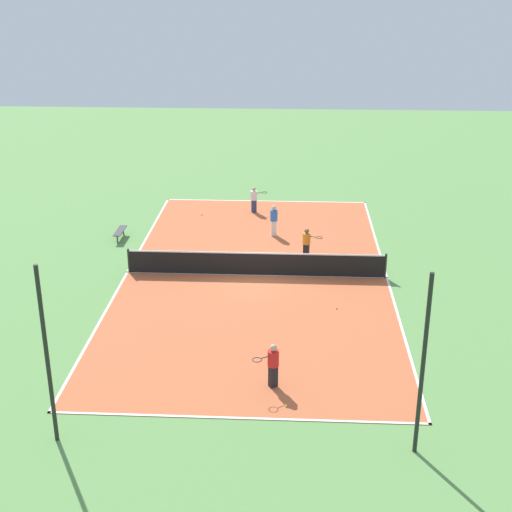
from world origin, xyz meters
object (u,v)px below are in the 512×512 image
bench (120,232)px  tennis_ball_midcourt (286,406)px  player_center_orange (307,242)px  tennis_ball_near_net (336,308)px  player_near_white (254,198)px  tennis_net (256,263)px  player_coach_red (273,363)px  fence_post_back_right (47,357)px  tennis_ball_right_alley (202,215)px  fence_post_back_left (423,367)px  player_near_blue (274,219)px

bench → tennis_ball_midcourt: bench is taller
player_center_orange → tennis_ball_near_net: (-1.11, 5.16, -0.78)m
player_near_white → tennis_net: bearing=-104.3°
player_coach_red → player_center_orange: 10.94m
fence_post_back_right → tennis_ball_midcourt: bearing=-163.3°
tennis_ball_midcourt → player_near_white: bearing=-83.9°
tennis_ball_right_alley → fence_post_back_left: size_ratio=0.01×
player_center_orange → fence_post_back_right: 15.80m
tennis_ball_near_net → bench: bearing=-35.6°
tennis_ball_near_net → fence_post_back_right: 12.37m
tennis_ball_midcourt → tennis_ball_right_alley: bearing=-75.0°
tennis_net → tennis_ball_right_alley: 8.61m
tennis_ball_midcourt → fence_post_back_right: bearing=16.7°
bench → player_near_white: bearing=125.1°
player_coach_red → fence_post_back_left: fence_post_back_left is taller
bench → player_near_white: player_near_white is taller
player_center_orange → fence_post_back_right: bearing=-99.3°
fence_post_back_left → fence_post_back_right: (10.01, 0.00, 0.00)m
player_near_blue → fence_post_back_left: size_ratio=0.29×
bench → fence_post_back_right: bearing=6.8°
fence_post_back_right → player_coach_red: bearing=-153.0°
player_near_blue → tennis_ball_right_alley: size_ratio=22.95×
player_center_orange → tennis_ball_near_net: 5.34m
tennis_ball_right_alley → fence_post_back_right: bearing=85.3°
player_center_orange → tennis_net: bearing=-120.0°
tennis_ball_near_net → tennis_net: bearing=-43.8°
fence_post_back_left → tennis_ball_near_net: bearing=-79.1°
player_coach_red → player_near_blue: (0.37, -13.88, 0.03)m
player_near_white → tennis_ball_midcourt: bearing=-101.9°
tennis_ball_right_alley → tennis_ball_midcourt: 18.57m
fence_post_back_left → player_coach_red: bearing=-37.4°
tennis_ball_right_alley → fence_post_back_left: bearing=112.8°
player_coach_red → tennis_ball_right_alley: bearing=-110.6°
bench → tennis_ball_right_alley: bench is taller
player_near_blue → tennis_ball_right_alley: 5.02m
tennis_ball_near_net → tennis_ball_right_alley: size_ratio=1.00×
player_near_blue → player_near_white: size_ratio=1.11×
player_coach_red → player_near_blue: 13.88m
tennis_net → fence_post_back_left: (-5.00, 11.96, 2.11)m
bench → tennis_ball_near_net: bearing=54.4°
player_near_blue → tennis_ball_midcourt: player_near_blue is taller
bench → tennis_ball_midcourt: size_ratio=22.66×
player_near_white → fence_post_back_right: (4.45, 20.57, 1.87)m
tennis_ball_right_alley → tennis_ball_midcourt: (-4.80, 17.94, 0.00)m
player_near_white → tennis_ball_near_net: bearing=-89.8°
tennis_net → player_near_blue: 5.03m
player_near_blue → tennis_ball_right_alley: player_near_blue is taller
player_near_blue → fence_post_back_right: size_ratio=0.29×
player_coach_red → tennis_ball_midcourt: (-0.44, 1.13, -0.81)m
player_near_blue → tennis_ball_right_alley: (3.98, -2.93, -0.85)m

